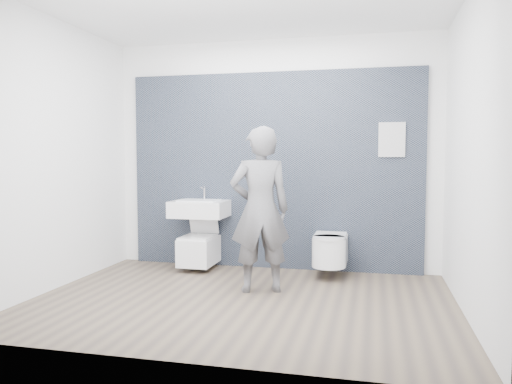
% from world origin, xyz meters
% --- Properties ---
extents(ground, '(4.00, 4.00, 0.00)m').
position_xyz_m(ground, '(0.00, 0.00, 0.00)').
color(ground, brown).
rests_on(ground, ground).
extents(room_shell, '(4.00, 4.00, 4.00)m').
position_xyz_m(room_shell, '(0.00, 0.00, 1.74)').
color(room_shell, white).
rests_on(room_shell, ground).
extents(tile_wall, '(3.60, 0.06, 2.40)m').
position_xyz_m(tile_wall, '(0.00, 1.47, 0.00)').
color(tile_wall, black).
rests_on(tile_wall, ground).
extents(washbasin, '(0.66, 0.50, 0.50)m').
position_xyz_m(washbasin, '(-0.85, 1.19, 0.75)').
color(washbasin, white).
rests_on(washbasin, ground).
extents(toilet_square, '(0.39, 0.56, 0.74)m').
position_xyz_m(toilet_square, '(-0.85, 1.16, 0.25)').
color(toilet_square, white).
rests_on(toilet_square, ground).
extents(toilet_rounded, '(0.38, 0.64, 0.34)m').
position_xyz_m(toilet_rounded, '(0.74, 1.12, 0.32)').
color(toilet_rounded, white).
rests_on(toilet_rounded, ground).
extents(info_placard, '(0.30, 0.03, 0.40)m').
position_xyz_m(info_placard, '(1.41, 1.43, 0.00)').
color(info_placard, white).
rests_on(info_placard, ground).
extents(visitor, '(0.71, 0.59, 1.68)m').
position_xyz_m(visitor, '(0.10, 0.36, 0.84)').
color(visitor, slate).
rests_on(visitor, ground).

